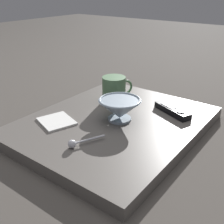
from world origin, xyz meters
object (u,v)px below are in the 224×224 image
at_px(coffee_mug, 114,90).
at_px(tv_remote_near, 172,110).
at_px(cereal_bowl, 120,109).
at_px(folded_napkin, 57,121).
at_px(teaspoon, 75,143).

bearing_deg(coffee_mug, tv_remote_near, 99.27).
bearing_deg(tv_remote_near, cereal_bowl, -37.36).
height_order(coffee_mug, folded_napkin, coffee_mug).
bearing_deg(tv_remote_near, teaspoon, -17.88).
bearing_deg(tv_remote_near, folded_napkin, -43.27).
height_order(coffee_mug, tv_remote_near, coffee_mug).
bearing_deg(cereal_bowl, tv_remote_near, 142.64).
bearing_deg(cereal_bowl, teaspoon, -0.05).
relative_size(cereal_bowl, folded_napkin, 1.02).
bearing_deg(folded_napkin, cereal_bowl, 131.25).
bearing_deg(folded_napkin, coffee_mug, 169.24).
distance_m(cereal_bowl, coffee_mug, 0.16).
distance_m(coffee_mug, teaspoon, 0.36).
distance_m(coffee_mug, tv_remote_near, 0.24).
relative_size(cereal_bowl, coffee_mug, 1.22).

